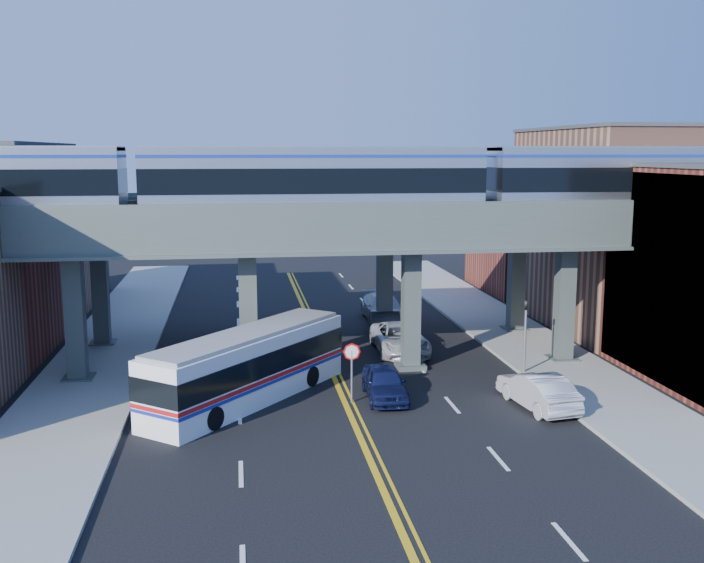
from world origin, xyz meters
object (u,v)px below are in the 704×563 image
at_px(stop_sign, 352,363).
at_px(car_lane_a, 385,383).
at_px(car_lane_c, 400,339).
at_px(traffic_signal, 525,328).
at_px(transit_train, 314,181).
at_px(transit_bus, 248,367).
at_px(car_parked_curb, 538,390).
at_px(car_lane_b, 386,325).
at_px(car_lane_d, 383,308).

xyz_separation_m(stop_sign, car_lane_a, (1.50, 0.31, -1.04)).
bearing_deg(car_lane_c, traffic_signal, -43.70).
height_order(transit_train, transit_bus, transit_train).
bearing_deg(car_parked_curb, car_lane_a, -27.25).
height_order(transit_train, car_lane_b, transit_train).
height_order(stop_sign, car_lane_a, stop_sign).
bearing_deg(car_lane_a, car_lane_c, 75.13).
bearing_deg(car_lane_c, car_lane_b, 93.42).
bearing_deg(car_lane_c, car_parked_curb, -67.79).
bearing_deg(car_parked_curb, traffic_signal, -112.15).
height_order(traffic_signal, car_lane_a, traffic_signal).
relative_size(traffic_signal, car_lane_a, 0.97).
bearing_deg(stop_sign, car_parked_curb, -13.60).
xyz_separation_m(transit_bus, car_lane_c, (8.20, 7.09, -0.72)).
relative_size(traffic_signal, car_lane_d, 0.71).
height_order(transit_train, car_lane_c, transit_train).
relative_size(stop_sign, transit_bus, 0.26).
height_order(car_lane_c, car_lane_d, car_lane_d).
height_order(transit_bus, car_lane_a, transit_bus).
bearing_deg(stop_sign, car_lane_d, 74.71).
relative_size(transit_train, car_parked_curb, 10.65).
relative_size(transit_train, car_lane_b, 10.53).
xyz_separation_m(transit_bus, car_lane_a, (5.90, -0.62, -0.77)).
bearing_deg(transit_train, car_lane_d, 63.72).
bearing_deg(car_lane_d, car_lane_a, -100.08).
height_order(transit_train, traffic_signal, transit_train).
bearing_deg(car_lane_a, car_lane_d, 81.33).
height_order(traffic_signal, transit_bus, traffic_signal).
height_order(stop_sign, car_lane_d, stop_sign).
distance_m(transit_bus, car_lane_b, 13.17).
bearing_deg(car_lane_d, transit_train, -115.94).
bearing_deg(transit_train, traffic_signal, -11.32).
bearing_deg(car_parked_curb, transit_bus, -20.88).
xyz_separation_m(stop_sign, car_lane_d, (4.41, 16.13, -0.93)).
xyz_separation_m(traffic_signal, car_parked_curb, (-1.23, -4.85, -1.54)).
distance_m(car_lane_d, car_parked_curb, 18.28).
xyz_separation_m(car_lane_d, car_parked_curb, (3.26, -17.99, -0.07)).
height_order(stop_sign, car_lane_c, stop_sign).
xyz_separation_m(transit_bus, car_lane_b, (8.05, 10.40, -0.72)).
xyz_separation_m(transit_train, traffic_signal, (9.99, -2.00, -7.06)).
bearing_deg(transit_bus, car_lane_c, -9.64).
height_order(car_lane_b, car_parked_curb, car_lane_b).
distance_m(transit_train, car_lane_d, 15.06).
xyz_separation_m(stop_sign, transit_bus, (-4.40, 0.93, -0.26)).
relative_size(stop_sign, car_parked_curb, 0.57).
relative_size(traffic_signal, car_parked_curb, 0.88).
bearing_deg(stop_sign, traffic_signal, 18.63).
relative_size(transit_train, stop_sign, 18.80).
height_order(car_lane_a, car_lane_b, car_lane_b).
xyz_separation_m(transit_train, car_lane_b, (4.74, 6.33, -8.58)).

